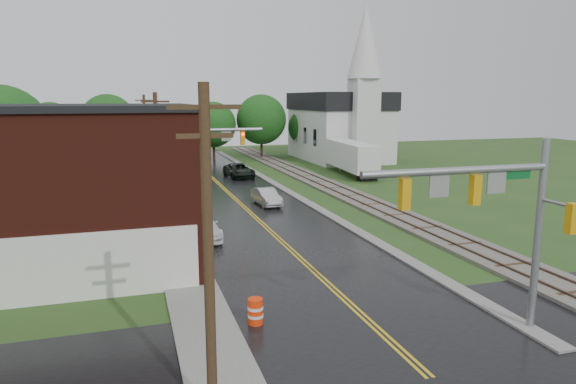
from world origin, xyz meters
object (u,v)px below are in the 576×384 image
traffic_signal_far (198,146)px  pickup_white (199,226)px  tree_left_e (125,134)px  construction_barrel (255,312)px  tree_left_b (3,136)px  suv_dark (239,171)px  semi_trailer (351,155)px  utility_pole_a (208,252)px  tree_left_c (70,142)px  brick_building (50,189)px  utility_pole_c (146,135)px  sedan_silver (266,197)px  church (342,119)px  utility_pole_b (158,158)px  traffic_signal_near (492,204)px

traffic_signal_far → pickup_white: 9.40m
tree_left_e → construction_barrel: size_ratio=7.85×
tree_left_b → suv_dark: bearing=26.7°
semi_trailer → tree_left_b: bearing=-165.7°
utility_pole_a → tree_left_b: tree_left_b is taller
traffic_signal_far → tree_left_c: tree_left_c is taller
brick_building → traffic_signal_far: bearing=53.1°
utility_pole_c → pickup_white: 25.72m
tree_left_b → pickup_white: size_ratio=1.86×
traffic_signal_far → semi_trailer: traffic_signal_far is taller
brick_building → sedan_silver: size_ratio=3.44×
church → tree_left_c: (-33.85, -13.84, -1.32)m
utility_pole_c → semi_trailer: 22.61m
tree_left_e → sedan_silver: size_ratio=1.96×
tree_left_e → semi_trailer: (24.22, -5.52, -2.58)m
traffic_signal_far → tree_left_b: bearing=161.2°
suv_dark → pickup_white: suv_dark is taller
brick_building → utility_pole_b: 9.03m
semi_trailer → utility_pole_b: bearing=-140.3°
tree_left_e → semi_trailer: size_ratio=0.68×
utility_pole_a → sedan_silver: 28.68m
brick_building → sedan_silver: 19.09m
suv_dark → sedan_silver: 15.35m
tree_left_b → tree_left_c: size_ratio=1.27×
tree_left_e → semi_trailer: 24.98m
traffic_signal_far → utility_pole_a: bearing=-97.0°
traffic_signal_near → utility_pole_a: (-10.27, -2.00, -0.25)m
tree_left_e → construction_barrel: tree_left_e is taller
utility_pole_b → sedan_silver: (8.73, 5.02, -4.04)m
pickup_white → utility_pole_c: bearing=92.1°
utility_pole_c → sedan_silver: (8.73, -16.98, -4.04)m
utility_pole_a → construction_barrel: (2.52, 5.44, -4.20)m
brick_building → utility_pole_a: (5.68, -15.00, 0.57)m
utility_pole_b → tree_left_b: (-11.05, 9.90, 1.00)m
church → construction_barrel: size_ratio=19.25×
church → tree_left_c: bearing=-157.8°
tree_left_e → sedan_silver: (10.78, -18.87, -4.13)m
pickup_white → sedan_silver: bearing=49.0°
brick_building → utility_pole_a: size_ratio=1.59×
brick_building → traffic_signal_near: bearing=-39.2°
traffic_signal_far → sedan_silver: size_ratio=1.77×
tree_left_e → sedan_silver: tree_left_e is taller
utility_pole_b → construction_barrel: utility_pole_b is taller
church → utility_pole_b: church is taller
traffic_signal_far → pickup_white: bearing=-98.0°
semi_trailer → brick_building: bearing=-137.7°
traffic_signal_far → utility_pole_c: bearing=101.1°
brick_building → suv_dark: 31.55m
tree_left_c → construction_barrel: (9.57, -34.46, -3.99)m
utility_pole_c → suv_dark: (9.70, -1.66, -3.96)m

